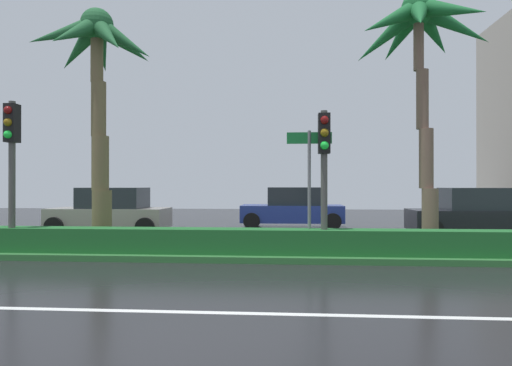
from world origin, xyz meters
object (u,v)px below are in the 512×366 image
palm_tree_mid_left (97,62)px  car_in_traffic_leading (111,212)px  traffic_signal_median_right (324,155)px  car_in_traffic_third (475,214)px  palm_tree_centre_left (420,39)px  street_name_sign (309,174)px  traffic_signal_median_left (12,148)px  car_in_traffic_second (293,208)px

palm_tree_mid_left → car_in_traffic_leading: (-1.27, 4.08, -4.46)m
traffic_signal_median_right → car_in_traffic_third: bearing=43.6°
palm_tree_centre_left → car_in_traffic_third: bearing=52.7°
palm_tree_mid_left → street_name_sign: palm_tree_mid_left is taller
palm_tree_centre_left → car_in_traffic_leading: 11.94m
traffic_signal_median_left → car_in_traffic_second: traffic_signal_median_left is taller
car_in_traffic_third → palm_tree_centre_left: bearing=52.7°
car_in_traffic_second → traffic_signal_median_left: bearing=50.8°
traffic_signal_median_right → car_in_traffic_second: traffic_signal_median_right is taller
traffic_signal_median_left → car_in_traffic_second: size_ratio=0.87×
street_name_sign → palm_tree_centre_left: bearing=22.1°
traffic_signal_median_right → car_in_traffic_third: size_ratio=0.80×
traffic_signal_median_left → car_in_traffic_third: bearing=22.2°
traffic_signal_median_left → traffic_signal_median_right: traffic_signal_median_left is taller
palm_tree_centre_left → car_in_traffic_second: (-3.34, 7.04, -4.90)m
street_name_sign → car_in_traffic_third: size_ratio=0.70×
car_in_traffic_second → car_in_traffic_leading: bearing=24.0°
traffic_signal_median_right → car_in_traffic_second: bearing=94.7°
traffic_signal_median_right → street_name_sign: 0.62m
traffic_signal_median_right → car_in_traffic_second: size_ratio=0.80×
palm_tree_mid_left → car_in_traffic_leading: bearing=107.3°
traffic_signal_median_left → street_name_sign: bearing=3.0°
traffic_signal_median_left → traffic_signal_median_right: size_ratio=1.09×
palm_tree_centre_left → car_in_traffic_leading: bearing=158.3°
car_in_traffic_leading → car_in_traffic_third: bearing=179.2°
car_in_traffic_leading → car_in_traffic_third: size_ratio=1.00×
car_in_traffic_leading → traffic_signal_median_right: bearing=143.8°
car_in_traffic_leading → palm_tree_centre_left: bearing=158.3°
palm_tree_mid_left → traffic_signal_median_left: 3.34m
palm_tree_centre_left → traffic_signal_median_right: 4.40m
palm_tree_mid_left → traffic_signal_median_left: palm_tree_mid_left is taller
palm_tree_mid_left → traffic_signal_median_left: bearing=-134.9°
palm_tree_centre_left → street_name_sign: size_ratio=2.29×
palm_tree_centre_left → car_in_traffic_leading: (-10.12, 4.02, -4.90)m
palm_tree_centre_left → car_in_traffic_second: palm_tree_centre_left is taller
palm_tree_centre_left → car_in_traffic_third: 6.88m
street_name_sign → car_in_traffic_leading: (-7.13, 5.23, -1.25)m
palm_tree_mid_left → car_in_traffic_second: 10.03m
street_name_sign → traffic_signal_median_left: bearing=-177.0°
palm_tree_centre_left → car_in_traffic_second: 9.20m
palm_tree_mid_left → traffic_signal_median_right: (6.21, -1.39, -2.76)m
traffic_signal_median_right → car_in_traffic_leading: (-7.48, 5.48, -1.70)m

